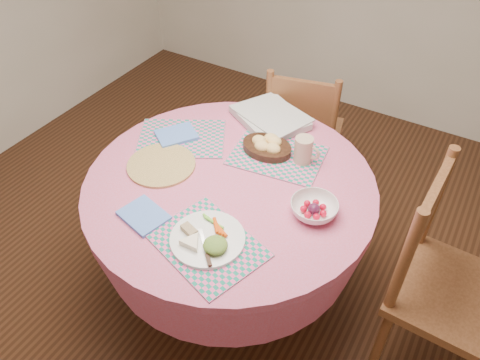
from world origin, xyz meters
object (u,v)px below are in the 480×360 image
object	(u,v)px
dining_table	(230,213)
bread_bowl	(267,145)
wicker_trivet	(161,165)
fruit_bowl	(314,209)
latte_mug	(304,150)
dinner_plate	(208,239)
chair_right	(442,281)
chair_back	(302,132)

from	to	relation	value
dining_table	bread_bowl	xyz separation A→B (m)	(0.04, 0.26, 0.23)
wicker_trivet	fruit_bowl	world-z (taller)	fruit_bowl
bread_bowl	latte_mug	distance (m)	0.17
dining_table	fruit_bowl	xyz separation A→B (m)	(0.38, 0.00, 0.22)
dinner_plate	dining_table	bearing A→B (deg)	108.41
chair_right	bread_bowl	size ratio (longest dim) A/B	4.42
dinner_plate	bread_bowl	bearing A→B (deg)	96.76
wicker_trivet	dinner_plate	size ratio (longest dim) A/B	1.07
wicker_trivet	bread_bowl	size ratio (longest dim) A/B	1.30
chair_back	wicker_trivet	distance (m)	0.98
chair_right	dinner_plate	world-z (taller)	chair_right
dinner_plate	latte_mug	world-z (taller)	latte_mug
latte_mug	wicker_trivet	bearing A→B (deg)	-146.77
bread_bowl	fruit_bowl	size ratio (longest dim) A/B	1.15
chair_back	wicker_trivet	xyz separation A→B (m)	(-0.29, -0.89, 0.28)
chair_back	bread_bowl	bearing A→B (deg)	82.98
dining_table	wicker_trivet	bearing A→B (deg)	-167.91
chair_back	latte_mug	size ratio (longest dim) A/B	7.56
wicker_trivet	dining_table	bearing A→B (deg)	12.09
dining_table	fruit_bowl	size ratio (longest dim) A/B	6.18
chair_right	dinner_plate	size ratio (longest dim) A/B	3.64
wicker_trivet	latte_mug	world-z (taller)	latte_mug
chair_right	wicker_trivet	distance (m)	1.26
dining_table	chair_right	xyz separation A→B (m)	(0.91, 0.13, -0.03)
latte_mug	dinner_plate	bearing A→B (deg)	-99.45
dining_table	chair_back	distance (m)	0.83
chair_back	wicker_trivet	bearing A→B (deg)	58.74
wicker_trivet	bread_bowl	bearing A→B (deg)	42.77
dining_table	wicker_trivet	size ratio (longest dim) A/B	4.13
bread_bowl	latte_mug	world-z (taller)	latte_mug
bread_bowl	latte_mug	bearing A→B (deg)	5.57
chair_right	chair_back	distance (m)	1.17
chair_back	dinner_plate	bearing A→B (deg)	83.12
chair_right	wicker_trivet	size ratio (longest dim) A/B	3.39
wicker_trivet	latte_mug	bearing A→B (deg)	33.23
latte_mug	chair_right	bearing A→B (deg)	-11.72
chair_back	latte_mug	bearing A→B (deg)	99.50
latte_mug	fruit_bowl	bearing A→B (deg)	-57.60
chair_right	chair_back	xyz separation A→B (m)	(-0.93, 0.70, -0.05)
dining_table	dinner_plate	size ratio (longest dim) A/B	4.44
chair_back	bread_bowl	xyz separation A→B (m)	(0.06, -0.57, 0.31)
dining_table	chair_right	world-z (taller)	chair_right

